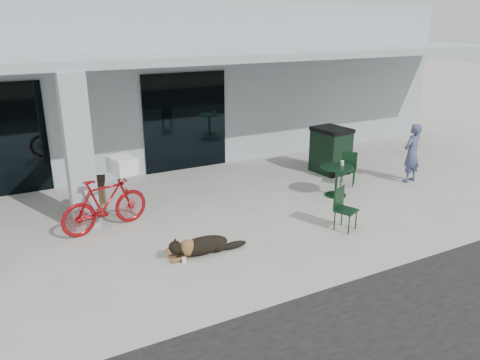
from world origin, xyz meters
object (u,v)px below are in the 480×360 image
cafe_chair_far_a (346,210)px  cafe_chair_far_b (348,169)px  person (412,153)px  trash_receptacle (95,196)px  wheeled_bin (331,150)px  cafe_table_far (336,181)px  dog (203,244)px  bicycle (105,204)px

cafe_chair_far_a → cafe_chair_far_b: (1.85, 2.11, -0.01)m
cafe_chair_far_b → person: size_ratio=0.54×
trash_receptacle → wheeled_bin: 6.39m
cafe_chair_far_b → wheeled_bin: (0.26, 1.07, 0.21)m
cafe_table_far → trash_receptacle: size_ratio=0.95×
dog → trash_receptacle: 3.10m
person → wheeled_bin: person is taller
cafe_table_far → bicycle: bearing=173.1°
bicycle → cafe_table_far: (5.32, -0.65, -0.18)m
cafe_table_far → trash_receptacle: trash_receptacle is taller
cafe_chair_far_b → trash_receptacle: bearing=-143.0°
person → cafe_table_far: bearing=-12.7°
cafe_chair_far_a → trash_receptacle: size_ratio=1.05×
cafe_chair_far_a → cafe_chair_far_b: cafe_chair_far_a is taller
dog → cafe_table_far: cafe_table_far is taller
cafe_table_far → trash_receptacle: 5.58m
cafe_table_far → cafe_chair_far_b: size_ratio=0.94×
wheeled_bin → cafe_chair_far_b: bearing=-109.6°
cafe_table_far → person: bearing=-1.7°
cafe_chair_far_b → person: person is taller
dog → cafe_chair_far_b: cafe_chair_far_b is taller
person → wheeled_bin: bearing=-61.3°
dog → cafe_table_far: (4.03, 1.25, 0.18)m
dog → person: (6.41, 1.18, 0.58)m
bicycle → person: 7.73m
bicycle → trash_receptacle: size_ratio=2.23×
bicycle → cafe_chair_far_a: 4.82m
cafe_chair_far_a → trash_receptacle: cafe_chair_far_a is taller
bicycle → cafe_chair_far_a: bearing=-131.6°
cafe_chair_far_a → wheeled_bin: size_ratio=0.68×
person → wheeled_bin: 2.11m
cafe_table_far → wheeled_bin: wheeled_bin is taller
cafe_chair_far_a → wheeled_bin: wheeled_bin is taller
bicycle → person: (7.70, -0.72, 0.22)m
bicycle → cafe_table_far: bicycle is taller
person → cafe_chair_far_b: bearing=-30.0°
cafe_table_far → cafe_chair_far_a: (-1.07, -1.63, 0.06)m
bicycle → cafe_chair_far_a: (4.25, -2.28, -0.12)m
dog → cafe_chair_far_b: size_ratio=1.36×
cafe_table_far → wheeled_bin: size_ratio=0.62×
bicycle → trash_receptacle: 0.91m
dog → trash_receptacle: bearing=115.7°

